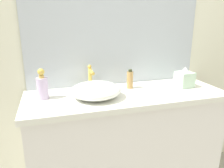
{
  "coord_description": "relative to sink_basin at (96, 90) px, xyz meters",
  "views": [
    {
      "loc": [
        -0.6,
        -0.91,
        1.37
      ],
      "look_at": [
        -0.21,
        0.42,
        0.96
      ],
      "focal_mm": 34.85,
      "sensor_mm": 36.0,
      "label": 1
    }
  ],
  "objects": [
    {
      "name": "lotion_bottle",
      "position": [
        0.29,
        0.13,
        0.02
      ],
      "size": [
        0.05,
        0.05,
        0.14
      ],
      "color": "tan",
      "rests_on": "vanity_counter"
    },
    {
      "name": "sink_basin",
      "position": [
        0.0,
        0.0,
        0.0
      ],
      "size": [
        0.33,
        0.31,
        0.1
      ],
      "primitive_type": "ellipsoid",
      "color": "white",
      "rests_on": "vanity_counter"
    },
    {
      "name": "faucet",
      "position": [
        0.0,
        0.17,
        0.06
      ],
      "size": [
        0.03,
        0.14,
        0.18
      ],
      "color": "gold",
      "rests_on": "vanity_counter"
    },
    {
      "name": "bathroom_wall_rear",
      "position": [
        0.33,
        0.32,
        0.37
      ],
      "size": [
        6.0,
        0.06,
        2.6
      ],
      "primitive_type": "cube",
      "color": "silver",
      "rests_on": "ground"
    },
    {
      "name": "wall_mirror_panel",
      "position": [
        0.22,
        0.28,
        0.42
      ],
      "size": [
        1.34,
        0.01,
        0.95
      ],
      "primitive_type": "cube",
      "color": "#B2BCC6",
      "rests_on": "vanity_counter"
    },
    {
      "name": "vanity_counter",
      "position": [
        0.22,
        0.03,
        -0.49
      ],
      "size": [
        1.39,
        0.51,
        0.88
      ],
      "color": "silver",
      "rests_on": "ground"
    },
    {
      "name": "soap_dispenser",
      "position": [
        -0.33,
        0.08,
        0.03
      ],
      "size": [
        0.07,
        0.07,
        0.2
      ],
      "color": "silver",
      "rests_on": "vanity_counter"
    },
    {
      "name": "tissue_box",
      "position": [
        0.69,
        0.04,
        0.02
      ],
      "size": [
        0.12,
        0.12,
        0.15
      ],
      "color": "#B5D4B8",
      "rests_on": "vanity_counter"
    }
  ]
}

